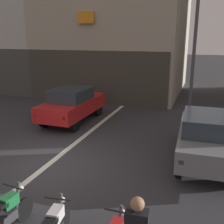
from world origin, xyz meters
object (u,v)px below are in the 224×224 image
(motorcycle_green_row_left_mid, at_px, (3,216))
(car_grey_parked_kerbside, at_px, (207,136))
(car_blue_down_street, at_px, (157,85))
(street_lamp, at_px, (195,36))
(car_red_crossing_near, at_px, (72,104))

(motorcycle_green_row_left_mid, bearing_deg, car_grey_parked_kerbside, 52.38)
(car_blue_down_street, height_order, street_lamp, street_lamp)
(car_grey_parked_kerbside, bearing_deg, car_red_crossing_near, 158.41)
(car_grey_parked_kerbside, bearing_deg, street_lamp, 103.30)
(car_grey_parked_kerbside, distance_m, street_lamp, 4.62)
(car_red_crossing_near, distance_m, car_blue_down_street, 7.24)
(street_lamp, distance_m, motorcycle_green_row_left_mid, 9.54)
(car_blue_down_street, bearing_deg, motorcycle_green_row_left_mid, -92.30)
(car_grey_parked_kerbside, relative_size, motorcycle_green_row_left_mid, 2.50)
(street_lamp, bearing_deg, car_grey_parked_kerbside, -76.70)
(street_lamp, bearing_deg, car_red_crossing_near, -170.70)
(car_blue_down_street, bearing_deg, car_red_crossing_near, -113.40)
(car_red_crossing_near, distance_m, street_lamp, 6.28)
(street_lamp, bearing_deg, car_blue_down_street, 113.41)
(motorcycle_green_row_left_mid, bearing_deg, car_red_crossing_near, 107.28)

